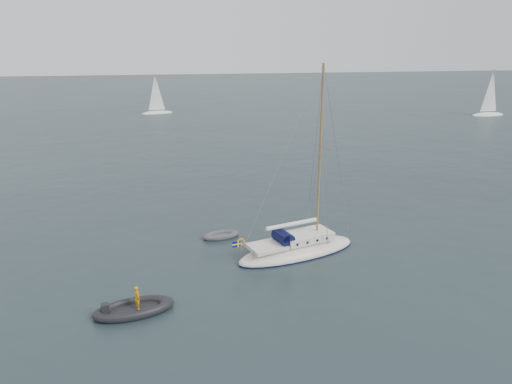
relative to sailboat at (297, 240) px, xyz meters
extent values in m
plane|color=black|center=(0.08, 1.34, -0.94)|extent=(300.00, 300.00, 0.00)
ellipsoid|color=white|center=(0.00, 0.00, -0.80)|extent=(8.27, 2.57, 1.38)
cube|color=silver|center=(0.64, 0.00, 0.15)|extent=(3.31, 1.75, 0.51)
cube|color=white|center=(-2.21, 0.00, 0.00)|extent=(2.20, 1.75, 0.23)
cylinder|color=#0B0E34|center=(-1.06, 0.00, 0.40)|extent=(0.88, 1.52, 0.88)
cube|color=#0B0E34|center=(-1.24, 0.00, 0.58)|extent=(0.41, 1.52, 0.37)
cylinder|color=olive|center=(1.47, 0.00, 5.40)|extent=(0.14, 0.14, 11.02)
cylinder|color=olive|center=(1.47, 0.00, 5.95)|extent=(0.05, 2.02, 0.05)
cylinder|color=olive|center=(-0.46, 0.00, 1.13)|extent=(3.86, 0.09, 0.09)
cylinder|color=white|center=(-0.46, 0.00, 1.17)|extent=(3.59, 0.26, 0.26)
cylinder|color=gray|center=(-3.68, 0.00, 0.39)|extent=(0.04, 2.02, 0.04)
torus|color=orange|center=(-3.72, 0.55, 0.39)|extent=(0.50, 0.09, 0.50)
cylinder|color=olive|center=(-4.00, 0.00, 0.30)|extent=(0.03, 0.03, 0.83)
cube|color=#030A66|center=(-4.27, 0.00, 0.58)|extent=(0.55, 0.02, 0.35)
cube|color=yellow|center=(-4.27, 0.00, 0.58)|extent=(0.57, 0.03, 0.08)
cube|color=yellow|center=(-4.17, 0.00, 0.58)|extent=(0.08, 0.03, 0.37)
cylinder|color=black|center=(-0.55, 0.88, 0.15)|extent=(0.17, 0.06, 0.17)
cylinder|color=black|center=(-0.55, -0.88, 0.15)|extent=(0.17, 0.06, 0.17)
cylinder|color=black|center=(0.18, 0.88, 0.15)|extent=(0.17, 0.06, 0.17)
cylinder|color=black|center=(0.18, -0.88, 0.15)|extent=(0.17, 0.06, 0.17)
cylinder|color=black|center=(0.92, 0.88, 0.15)|extent=(0.17, 0.06, 0.17)
cylinder|color=black|center=(0.92, -0.88, 0.15)|extent=(0.17, 0.06, 0.17)
cylinder|color=black|center=(1.65, 0.88, 0.15)|extent=(0.17, 0.06, 0.17)
cylinder|color=black|center=(1.65, -0.88, 0.15)|extent=(0.17, 0.06, 0.17)
cube|color=#525258|center=(-4.59, 3.43, -0.83)|extent=(1.59, 0.65, 0.09)
cube|color=black|center=(-9.82, -5.61, -0.79)|extent=(2.55, 1.06, 0.13)
cube|color=black|center=(-11.20, -5.61, -0.46)|extent=(0.37, 0.37, 0.64)
imported|color=#C87F0A|center=(-9.61, -5.61, -0.13)|extent=(0.33, 0.47, 1.24)
ellipsoid|color=white|center=(45.82, 50.07, -0.89)|extent=(6.26, 2.09, 1.04)
cylinder|color=gray|center=(45.82, 50.07, 3.23)|extent=(0.10, 0.10, 7.30)
cone|color=white|center=(45.77, 50.07, 3.23)|extent=(3.34, 3.34, 6.78)
ellipsoid|color=white|center=(-10.60, 61.37, -0.89)|extent=(5.52, 1.84, 0.92)
cylinder|color=gray|center=(-10.60, 61.37, 2.75)|extent=(0.09, 0.09, 6.45)
cone|color=white|center=(-10.65, 61.37, 2.75)|extent=(2.95, 2.95, 5.99)
camera|label=1|loc=(-7.22, -28.51, 12.53)|focal=35.00mm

